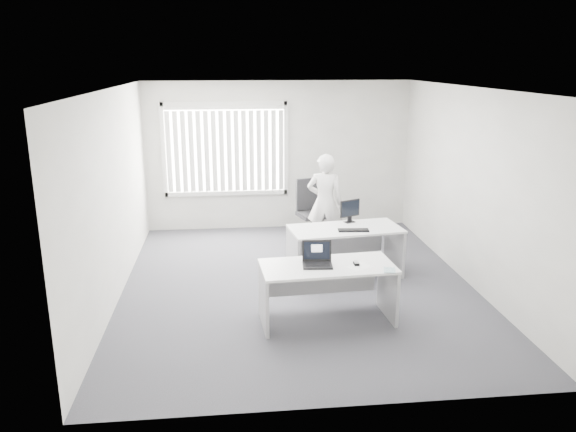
{
  "coord_description": "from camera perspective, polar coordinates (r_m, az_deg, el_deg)",
  "views": [
    {
      "loc": [
        -0.96,
        -7.54,
        3.16
      ],
      "look_at": [
        -0.13,
        0.15,
        1.01
      ],
      "focal_mm": 35.0,
      "sensor_mm": 36.0,
      "label": 1
    }
  ],
  "objects": [
    {
      "name": "laptop",
      "position": [
        6.8,
        3.03,
        -4.02
      ],
      "size": [
        0.39,
        0.35,
        0.28
      ],
      "primitive_type": null,
      "rotation": [
        0.0,
        0.0,
        -0.09
      ],
      "color": "black",
      "rests_on": "desk_near"
    },
    {
      "name": "wall_front",
      "position": [
        4.96,
        5.4,
        -5.29
      ],
      "size": [
        5.0,
        0.02,
        2.8
      ],
      "primitive_type": "cube",
      "color": "silver",
      "rests_on": "ground"
    },
    {
      "name": "person",
      "position": [
        9.53,
        3.77,
        1.39
      ],
      "size": [
        0.69,
        0.55,
        1.67
      ],
      "primitive_type": "imported",
      "rotation": [
        0.0,
        0.0,
        2.87
      ],
      "color": "silver",
      "rests_on": "ground"
    },
    {
      "name": "desk_far",
      "position": [
        8.45,
        5.82,
        -2.56
      ],
      "size": [
        1.73,
        0.97,
        0.75
      ],
      "rotation": [
        0.0,
        0.0,
        0.13
      ],
      "color": "white",
      "rests_on": "ground"
    },
    {
      "name": "mouse",
      "position": [
        6.93,
        6.95,
        -4.76
      ],
      "size": [
        0.06,
        0.1,
        0.04
      ],
      "primitive_type": null,
      "rotation": [
        0.0,
        0.0,
        0.0
      ],
      "color": "#B5B5B7",
      "rests_on": "paper_sheet"
    },
    {
      "name": "desk_near",
      "position": [
        6.97,
        4.01,
        -6.6
      ],
      "size": [
        1.67,
        0.87,
        0.74
      ],
      "rotation": [
        0.0,
        0.0,
        0.07
      ],
      "color": "white",
      "rests_on": "ground"
    },
    {
      "name": "office_chair",
      "position": [
        10.14,
        2.42,
        -0.56
      ],
      "size": [
        0.78,
        0.78,
        1.11
      ],
      "rotation": [
        0.0,
        0.0,
        0.27
      ],
      "color": "black",
      "rests_on": "ground"
    },
    {
      "name": "keyboard",
      "position": [
        8.25,
        6.67,
        -1.45
      ],
      "size": [
        0.46,
        0.19,
        0.02
      ],
      "primitive_type": "cube",
      "rotation": [
        0.0,
        0.0,
        -0.08
      ],
      "color": "black",
      "rests_on": "desk_far"
    },
    {
      "name": "window",
      "position": [
        10.62,
        -6.37,
        6.75
      ],
      "size": [
        2.32,
        0.06,
        1.76
      ],
      "primitive_type": "cube",
      "color": "silver",
      "rests_on": "wall_back"
    },
    {
      "name": "booklet",
      "position": [
        6.82,
        10.29,
        -5.42
      ],
      "size": [
        0.17,
        0.21,
        0.01
      ],
      "primitive_type": "cube",
      "rotation": [
        0.0,
        0.0,
        -0.24
      ],
      "color": "white",
      "rests_on": "desk_near"
    },
    {
      "name": "wall_back",
      "position": [
        10.73,
        -0.97,
        6.12
      ],
      "size": [
        5.0,
        0.02,
        2.8
      ],
      "primitive_type": "cube",
      "color": "silver",
      "rests_on": "ground"
    },
    {
      "name": "wall_left",
      "position": [
        7.89,
        -17.29,
        1.97
      ],
      "size": [
        0.02,
        6.0,
        2.8
      ],
      "primitive_type": "cube",
      "color": "silver",
      "rests_on": "ground"
    },
    {
      "name": "paper_sheet",
      "position": [
        6.88,
        7.28,
        -5.13
      ],
      "size": [
        0.34,
        0.3,
        0.0
      ],
      "primitive_type": "cube",
      "rotation": [
        0.0,
        0.0,
        0.46
      ],
      "color": "white",
      "rests_on": "desk_near"
    },
    {
      "name": "ground",
      "position": [
        8.23,
        0.99,
        -7.02
      ],
      "size": [
        6.0,
        6.0,
        0.0
      ],
      "primitive_type": "plane",
      "color": "#54545C",
      "rests_on": "ground"
    },
    {
      "name": "wall_right",
      "position": [
        8.48,
        18.08,
        2.81
      ],
      "size": [
        0.02,
        6.0,
        2.8
      ],
      "primitive_type": "cube",
      "color": "silver",
      "rests_on": "ground"
    },
    {
      "name": "ceiling",
      "position": [
        7.61,
        1.1,
        12.85
      ],
      "size": [
        5.0,
        6.0,
        0.02
      ],
      "primitive_type": "cube",
      "color": "white",
      "rests_on": "wall_back"
    },
    {
      "name": "blinds",
      "position": [
        10.57,
        -6.37,
        6.54
      ],
      "size": [
        2.2,
        0.1,
        1.5
      ],
      "primitive_type": null,
      "color": "silver",
      "rests_on": "wall_back"
    },
    {
      "name": "monitor",
      "position": [
        8.64,
        6.29,
        0.49
      ],
      "size": [
        0.37,
        0.25,
        0.35
      ],
      "primitive_type": null,
      "rotation": [
        0.0,
        0.0,
        0.43
      ],
      "color": "black",
      "rests_on": "desk_far"
    }
  ]
}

